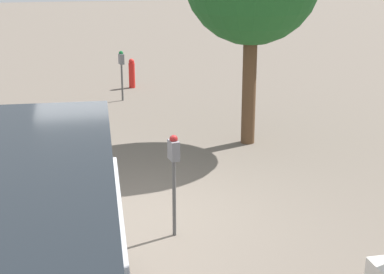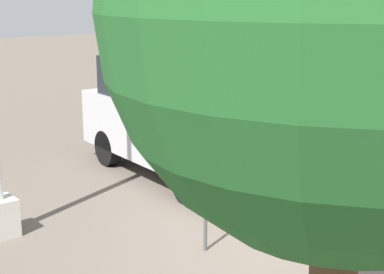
{
  "view_description": "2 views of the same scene",
  "coord_description": "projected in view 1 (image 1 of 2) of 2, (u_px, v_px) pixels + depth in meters",
  "views": [
    {
      "loc": [
        7.75,
        -0.81,
        3.68
      ],
      "look_at": [
        0.22,
        0.78,
        1.25
      ],
      "focal_mm": 55.0,
      "sensor_mm": 36.0,
      "label": 1
    },
    {
      "loc": [
        -4.98,
        5.18,
        3.37
      ],
      "look_at": [
        1.14,
        0.26,
        1.45
      ],
      "focal_mm": 55.0,
      "sensor_mm": 36.0,
      "label": 2
    }
  ],
  "objects": [
    {
      "name": "ground_plane",
      "position": [
        136.0,
        218.0,
        8.5
      ],
      "size": [
        80.0,
        80.0,
        0.0
      ],
      "primitive_type": "plane",
      "color": "#60564C"
    },
    {
      "name": "parking_meter_near",
      "position": [
        174.0,
        162.0,
        7.68
      ],
      "size": [
        0.21,
        0.14,
        1.43
      ],
      "rotation": [
        0.0,
        0.0,
        0.16
      ],
      "color": "#4C4C4C",
      "rests_on": "ground"
    },
    {
      "name": "parking_meter_far",
      "position": [
        121.0,
        64.0,
        14.96
      ],
      "size": [
        0.21,
        0.14,
        1.29
      ],
      "rotation": [
        0.0,
        0.0,
        0.16
      ],
      "color": "#4C4C4C",
      "rests_on": "ground"
    },
    {
      "name": "fire_hydrant",
      "position": [
        132.0,
        73.0,
        16.57
      ],
      "size": [
        0.17,
        0.17,
        0.83
      ],
      "color": "red",
      "rests_on": "ground"
    }
  ]
}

